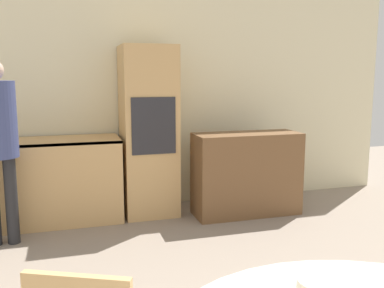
{
  "coord_description": "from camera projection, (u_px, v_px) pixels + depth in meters",
  "views": [
    {
      "loc": [
        -0.74,
        0.25,
        1.55
      ],
      "look_at": [
        0.03,
        2.81,
        1.12
      ],
      "focal_mm": 40.0,
      "sensor_mm": 36.0,
      "label": 1
    }
  ],
  "objects": [
    {
      "name": "wall_back",
      "position": [
        130.0,
        97.0,
        4.97
      ],
      "size": [
        6.74,
        0.05,
        2.6
      ],
      "color": "beige",
      "rests_on": "ground_plane"
    },
    {
      "name": "kitchen_counter",
      "position": [
        6.0,
        183.0,
        4.4
      ],
      "size": [
        2.34,
        0.6,
        0.89
      ],
      "color": "tan",
      "rests_on": "ground_plane"
    },
    {
      "name": "oven_unit",
      "position": [
        149.0,
        131.0,
        4.75
      ],
      "size": [
        0.59,
        0.59,
        1.87
      ],
      "color": "tan",
      "rests_on": "ground_plane"
    },
    {
      "name": "sideboard",
      "position": [
        247.0,
        174.0,
        4.79
      ],
      "size": [
        1.19,
        0.45,
        0.92
      ],
      "color": "brown",
      "rests_on": "ground_plane"
    },
    {
      "name": "bowl_near",
      "position": [
        322.0,
        287.0,
        1.54
      ],
      "size": [
        0.18,
        0.18,
        0.05
      ],
      "color": "beige",
      "rests_on": "dining_table"
    }
  ]
}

